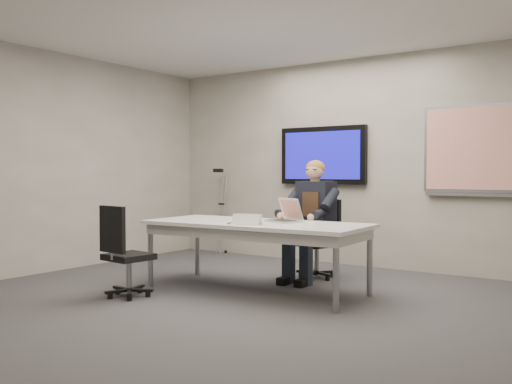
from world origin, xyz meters
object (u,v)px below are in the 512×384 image
Objects in this scene: seated_person at (308,232)px; laptop at (286,216)px; office_chair_far at (319,253)px; office_chair_near at (126,269)px; conference_table at (256,230)px.

seated_person reaches higher than laptop.
office_chair_far is 0.67× the size of seated_person.
laptop is at bearing -127.08° from office_chair_near.
office_chair_far is at bearing -112.14° from office_chair_near.
office_chair_far is 2.34m from office_chair_near.
laptop is at bearing -64.76° from office_chair_far.
office_chair_far is at bearing 116.19° from laptop.
seated_person is at bearing 118.99° from laptop.
conference_table is 1.40m from office_chair_near.
conference_table is at bearing -113.33° from laptop.
office_chair_far reaches higher than office_chair_near.
conference_table is 0.84m from seated_person.
office_chair_far is at bearing 93.00° from seated_person.
laptop is (0.24, 0.23, 0.15)m from conference_table.
office_chair_near is 2.06× the size of laptop.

